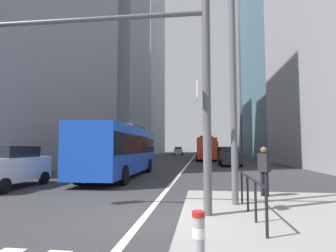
% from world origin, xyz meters
% --- Properties ---
extents(ground_plane, '(160.00, 160.00, 0.00)m').
position_xyz_m(ground_plane, '(0.00, 20.00, 0.00)').
color(ground_plane, '#303033').
extents(lane_centre_line, '(0.20, 80.00, 0.01)m').
position_xyz_m(lane_centre_line, '(0.00, 30.00, 0.01)').
color(lane_centre_line, beige).
rests_on(lane_centre_line, ground).
extents(office_tower_left_mid, '(12.61, 16.66, 39.11)m').
position_xyz_m(office_tower_left_mid, '(-16.00, 42.73, 19.55)').
color(office_tower_left_mid, gray).
rests_on(office_tower_left_mid, ground).
extents(office_tower_left_far, '(10.86, 25.69, 54.16)m').
position_xyz_m(office_tower_left_far, '(-16.00, 69.80, 27.08)').
color(office_tower_left_far, '#9E9EA3').
rests_on(office_tower_left_far, ground).
extents(office_tower_right_mid, '(11.95, 25.39, 35.70)m').
position_xyz_m(office_tower_right_mid, '(17.00, 46.16, 17.85)').
color(office_tower_right_mid, slate).
rests_on(office_tower_right_mid, ground).
extents(office_tower_right_far, '(11.64, 20.99, 41.53)m').
position_xyz_m(office_tower_right_far, '(17.00, 73.55, 20.77)').
color(office_tower_right_far, slate).
rests_on(office_tower_right_far, ground).
extents(city_bus_blue_oncoming, '(2.78, 10.89, 3.40)m').
position_xyz_m(city_bus_blue_oncoming, '(-3.58, 9.73, 1.84)').
color(city_bus_blue_oncoming, blue).
rests_on(city_bus_blue_oncoming, ground).
extents(sedan_white_oncoming, '(2.08, 4.32, 1.94)m').
position_xyz_m(sedan_white_oncoming, '(-7.38, 4.61, 0.99)').
color(sedan_white_oncoming, silver).
rests_on(sedan_white_oncoming, ground).
extents(city_bus_red_receding, '(2.90, 11.47, 3.40)m').
position_xyz_m(city_bus_red_receding, '(2.07, 33.17, 1.84)').
color(city_bus_red_receding, red).
rests_on(city_bus_red_receding, ground).
extents(city_bus_red_distant, '(2.81, 11.71, 3.40)m').
position_xyz_m(city_bus_red_distant, '(3.41, 53.15, 1.84)').
color(city_bus_red_distant, '#198456').
rests_on(city_bus_red_distant, ground).
extents(car_oncoming_mid, '(2.08, 4.25, 1.94)m').
position_xyz_m(car_oncoming_mid, '(-3.91, 57.41, 0.99)').
color(car_oncoming_mid, silver).
rests_on(car_oncoming_mid, ground).
extents(car_receding_near, '(2.08, 4.23, 1.94)m').
position_xyz_m(car_receding_near, '(4.31, 20.99, 0.99)').
color(car_receding_near, '#232838').
rests_on(car_receding_near, ground).
extents(car_receding_far, '(2.14, 4.53, 1.94)m').
position_xyz_m(car_receding_far, '(4.21, 42.54, 0.99)').
color(car_receding_far, black).
rests_on(car_receding_far, ground).
extents(traffic_signal_gantry, '(6.69, 0.65, 6.00)m').
position_xyz_m(traffic_signal_gantry, '(-0.55, -0.03, 4.14)').
color(traffic_signal_gantry, '#515156').
rests_on(traffic_signal_gantry, median_island).
extents(street_lamp_post, '(5.50, 0.32, 8.00)m').
position_xyz_m(street_lamp_post, '(2.56, 1.43, 5.28)').
color(street_lamp_post, '#56565B').
rests_on(street_lamp_post, median_island).
extents(bollard_left, '(0.20, 0.20, 0.81)m').
position_xyz_m(bollard_left, '(1.51, -3.18, 0.60)').
color(bollard_left, '#99999E').
rests_on(bollard_left, median_island).
extents(pedestrian_railing, '(0.06, 3.40, 0.98)m').
position_xyz_m(pedestrian_railing, '(2.80, -0.02, 0.85)').
color(pedestrian_railing, black).
rests_on(pedestrian_railing, median_island).
extents(pedestrian_waiting, '(0.43, 0.44, 1.76)m').
position_xyz_m(pedestrian_waiting, '(3.78, 3.01, 1.13)').
color(pedestrian_waiting, black).
rests_on(pedestrian_waiting, median_island).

